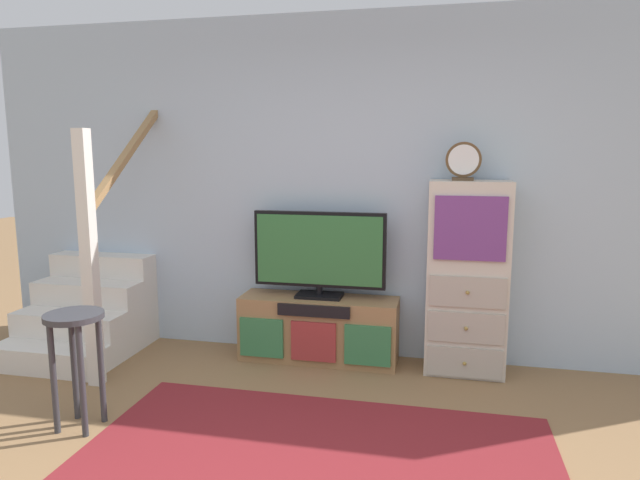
{
  "coord_description": "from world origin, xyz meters",
  "views": [
    {
      "loc": [
        0.62,
        -1.94,
        1.65
      ],
      "look_at": [
        -0.16,
        1.62,
        1.06
      ],
      "focal_mm": 31.23,
      "sensor_mm": 36.0,
      "label": 1
    }
  ],
  "objects_px": {
    "desk_clock": "(463,161)",
    "bar_stool_near": "(76,343)",
    "media_console": "(319,329)",
    "side_cabinet": "(467,279)",
    "television": "(319,252)"
  },
  "relations": [
    {
      "from": "desk_clock",
      "to": "bar_stool_near",
      "type": "height_order",
      "value": "desk_clock"
    },
    {
      "from": "media_console",
      "to": "television",
      "type": "relative_size",
      "value": 1.19
    },
    {
      "from": "bar_stool_near",
      "to": "side_cabinet",
      "type": "bearing_deg",
      "value": 31.21
    },
    {
      "from": "desk_clock",
      "to": "bar_stool_near",
      "type": "xyz_separation_m",
      "value": [
        -2.23,
        -1.37,
        -1.05
      ]
    },
    {
      "from": "media_console",
      "to": "side_cabinet",
      "type": "relative_size",
      "value": 0.86
    },
    {
      "from": "bar_stool_near",
      "to": "television",
      "type": "bearing_deg",
      "value": 50.17
    },
    {
      "from": "television",
      "to": "bar_stool_near",
      "type": "distance_m",
      "value": 1.85
    },
    {
      "from": "bar_stool_near",
      "to": "desk_clock",
      "type": "bearing_deg",
      "value": 31.6
    },
    {
      "from": "media_console",
      "to": "television",
      "type": "xyz_separation_m",
      "value": [
        0.0,
        0.02,
        0.62
      ]
    },
    {
      "from": "media_console",
      "to": "bar_stool_near",
      "type": "distance_m",
      "value": 1.82
    },
    {
      "from": "television",
      "to": "side_cabinet",
      "type": "height_order",
      "value": "side_cabinet"
    },
    {
      "from": "desk_clock",
      "to": "side_cabinet",
      "type": "bearing_deg",
      "value": 14.2
    },
    {
      "from": "media_console",
      "to": "side_cabinet",
      "type": "distance_m",
      "value": 1.21
    },
    {
      "from": "media_console",
      "to": "bar_stool_near",
      "type": "height_order",
      "value": "bar_stool_near"
    },
    {
      "from": "side_cabinet",
      "to": "media_console",
      "type": "bearing_deg",
      "value": -179.48
    }
  ]
}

